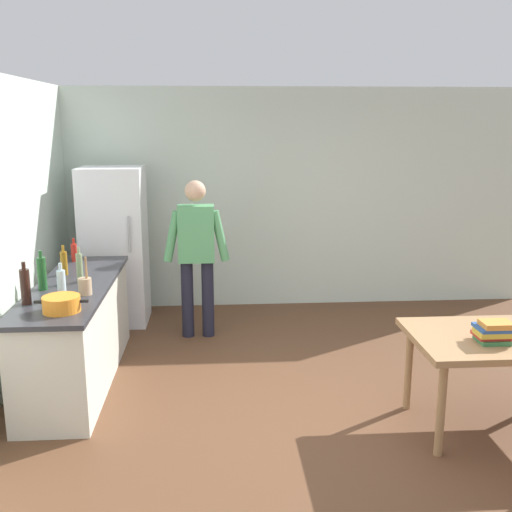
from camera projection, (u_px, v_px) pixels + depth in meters
ground_plane at (311, 414)px, 4.76m from camera, size 14.00×14.00×0.00m
wall_back at (275, 199)px, 7.38m from camera, size 6.40×0.12×2.70m
kitchen_counter at (77, 332)px, 5.31m from camera, size 0.64×2.20×0.90m
refrigerator at (115, 246)px, 6.77m from camera, size 0.70×0.67×1.80m
person at (197, 249)px, 6.27m from camera, size 0.70×0.22×1.70m
dining_table at (505, 345)px, 4.41m from camera, size 1.40×0.90×0.75m
cooking_pot at (61, 304)px, 4.45m from camera, size 0.40×0.28×0.12m
utensil_jar at (85, 285)px, 4.88m from camera, size 0.11×0.11×0.32m
bottle_oil_amber at (64, 263)px, 5.50m from camera, size 0.06×0.06×0.28m
bottle_wine_dark at (25, 286)px, 4.62m from camera, size 0.08×0.08×0.34m
bottle_vinegar_tall at (80, 267)px, 5.24m from camera, size 0.06×0.06×0.32m
bottle_wine_green at (42, 273)px, 5.01m from camera, size 0.08×0.08×0.34m
bottle_water_clear at (62, 284)px, 4.74m from camera, size 0.07×0.07×0.30m
bottle_sauce_red at (74, 252)px, 6.02m from camera, size 0.06×0.06×0.24m
book_stack at (494, 332)px, 4.24m from camera, size 0.27×0.21×0.16m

